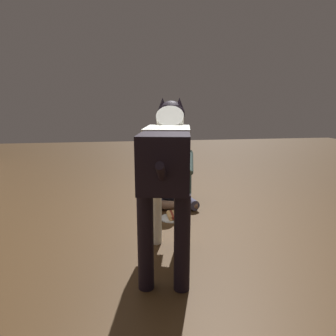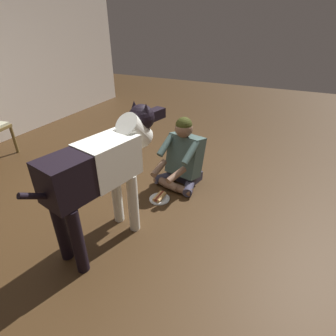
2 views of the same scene
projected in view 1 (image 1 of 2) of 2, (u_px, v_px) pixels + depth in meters
The scene contains 4 objects.
ground_plane at pixel (162, 232), 2.64m from camera, with size 13.54×13.54×0.00m, color #3C2814.
person_sitting_on_floor at pixel (174, 174), 3.31m from camera, with size 0.71×0.57×0.86m.
large_dog at pixel (168, 157), 2.09m from camera, with size 1.45×0.48×1.18m.
hot_dog_on_plate at pixel (172, 216), 2.94m from camera, with size 0.24×0.24×0.06m.
Camera 1 is at (-2.44, 0.32, 1.12)m, focal length 31.22 mm.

